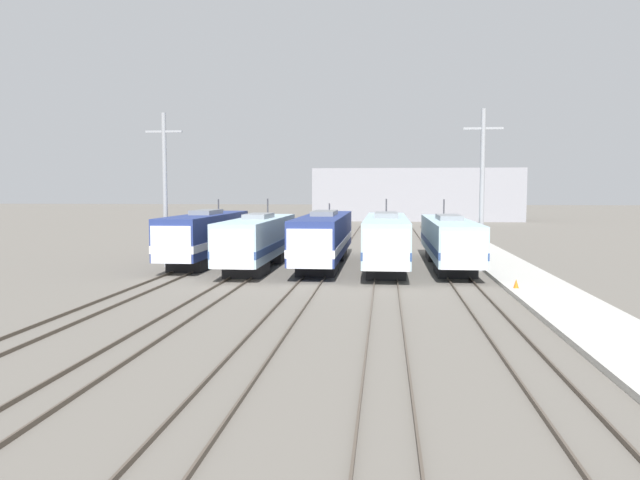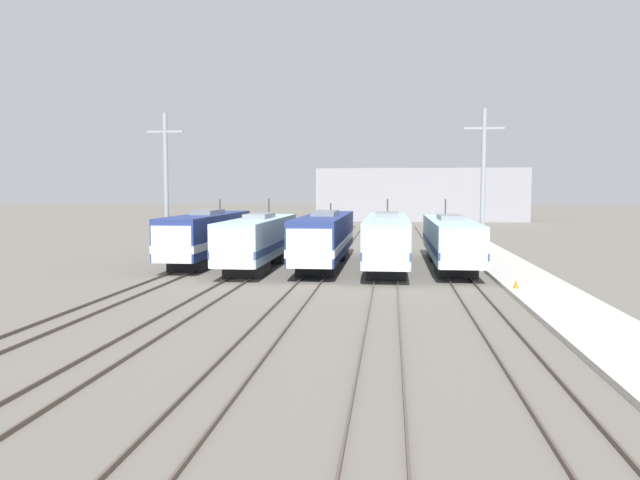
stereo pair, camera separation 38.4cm
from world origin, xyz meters
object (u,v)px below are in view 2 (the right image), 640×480
object	(u,v)px
catenary_tower_left	(166,188)
traffic_cone	(516,284)
locomotive_center_left	(258,240)
locomotive_far_right	(450,240)
catenary_tower_right	(483,188)
locomotive_center_right	(387,240)
locomotive_far_left	(206,236)
locomotive_center	(325,238)

from	to	relation	value
catenary_tower_left	traffic_cone	xyz separation A→B (m)	(23.85, -9.21, -5.47)
catenary_tower_left	traffic_cone	distance (m)	26.14
locomotive_center_left	traffic_cone	size ratio (longest dim) A/B	32.85
locomotive_center_left	locomotive_far_right	bearing A→B (deg)	9.72
catenary_tower_right	traffic_cone	distance (m)	10.73
locomotive_center_right	traffic_cone	size ratio (longest dim) A/B	35.73
locomotive_far_left	locomotive_far_right	xyz separation A→B (m)	(18.83, -0.05, -0.15)
locomotive_center_right	locomotive_center	bearing A→B (deg)	164.80
locomotive_far_right	traffic_cone	size ratio (longest dim) A/B	37.60
locomotive_center_right	catenary_tower_left	distance (m)	16.93
locomotive_far_right	traffic_cone	world-z (taller)	locomotive_far_right
locomotive_far_left	locomotive_center_right	distance (m)	14.23
locomotive_far_left	catenary_tower_left	distance (m)	4.93
catenary_tower_right	traffic_cone	world-z (taller)	catenary_tower_right
locomotive_center_left	locomotive_center_right	xyz separation A→B (m)	(9.42, 0.77, 0.04)
locomotive_far_right	catenary_tower_left	bearing A→B (deg)	-174.50
locomotive_center_left	catenary_tower_right	distance (m)	16.61
locomotive_center_left	traffic_cone	xyz separation A→B (m)	(16.77, -8.83, -1.59)
locomotive_far_left	locomotive_center_left	bearing A→B (deg)	-27.72
locomotive_center_left	locomotive_far_right	xyz separation A→B (m)	(14.12, 2.42, -0.06)
locomotive_center_left	catenary_tower_right	size ratio (longest dim) A/B	1.44
traffic_cone	catenary_tower_left	bearing A→B (deg)	158.89
locomotive_center_left	locomotive_center_right	size ratio (longest dim) A/B	0.92
locomotive_far_left	locomotive_center_right	world-z (taller)	locomotive_center_right
catenary_tower_right	catenary_tower_left	bearing A→B (deg)	180.00
locomotive_far_left	locomotive_center_right	xyz separation A→B (m)	(14.12, -1.70, -0.04)
locomotive_center_right	locomotive_far_left	bearing A→B (deg)	173.14
catenary_tower_left	traffic_cone	world-z (taller)	catenary_tower_left
locomotive_center_right	catenary_tower_right	world-z (taller)	catenary_tower_right
catenary_tower_left	locomotive_center_right	bearing A→B (deg)	1.37
locomotive_far_right	catenary_tower_right	world-z (taller)	catenary_tower_right
locomotive_center_right	locomotive_far_right	world-z (taller)	locomotive_center_right
traffic_cone	locomotive_center_right	bearing A→B (deg)	127.47
locomotive_center_left	traffic_cone	world-z (taller)	locomotive_center_left
locomotive_far_left	locomotive_far_right	bearing A→B (deg)	-0.16
locomotive_center	locomotive_far_right	size ratio (longest dim) A/B	1.01
locomotive_far_left	locomotive_center_right	bearing A→B (deg)	-6.86
catenary_tower_right	locomotive_far_right	bearing A→B (deg)	134.83
locomotive_center_left	locomotive_far_right	distance (m)	14.33
locomotive_center_left	locomotive_center	world-z (taller)	locomotive_center_left
locomotive_center	traffic_cone	distance (m)	16.33
locomotive_center_left	catenary_tower_right	bearing A→B (deg)	1.35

